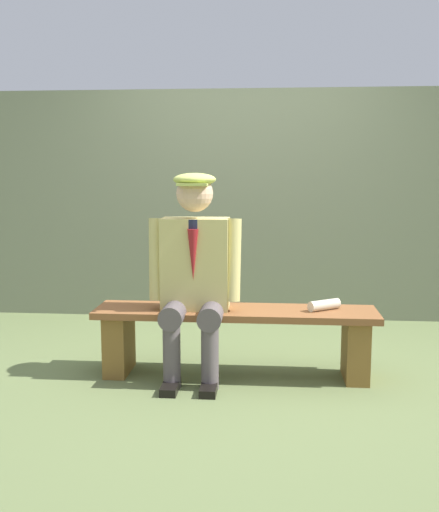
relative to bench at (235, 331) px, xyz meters
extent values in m
plane|color=#627143|center=(0.00, 0.00, -0.30)|extent=(30.00, 30.00, 0.00)
cube|color=brown|center=(0.00, 0.00, 0.13)|extent=(1.84, 0.39, 0.04)
cube|color=brown|center=(-0.78, 0.00, -0.10)|extent=(0.15, 0.33, 0.41)
cube|color=brown|center=(0.78, 0.00, -0.10)|extent=(0.15, 0.33, 0.41)
cube|color=tan|center=(0.26, 0.00, 0.45)|extent=(0.43, 0.23, 0.60)
cylinder|color=#1E2338|center=(0.26, 0.00, 0.71)|extent=(0.24, 0.24, 0.06)
cone|color=maroon|center=(0.26, 0.12, 0.52)|extent=(0.07, 0.07, 0.33)
sphere|color=#DBAD8C|center=(0.26, 0.02, 0.90)|extent=(0.24, 0.24, 0.24)
ellipsoid|color=#B2BF58|center=(0.26, 0.02, 0.99)|extent=(0.27, 0.27, 0.08)
cube|color=#B2BF58|center=(0.26, 0.13, 0.96)|extent=(0.19, 0.11, 0.02)
cylinder|color=#554C4F|center=(0.14, 0.13, 0.15)|extent=(0.15, 0.39, 0.15)
cylinder|color=#554C4F|center=(0.14, 0.26, -0.08)|extent=(0.11, 0.11, 0.45)
cube|color=black|center=(0.14, 0.32, -0.28)|extent=(0.10, 0.24, 0.05)
cylinder|color=tan|center=(0.01, 0.04, 0.48)|extent=(0.12, 0.17, 0.54)
cylinder|color=#554C4F|center=(0.38, 0.13, 0.15)|extent=(0.15, 0.39, 0.15)
cylinder|color=#554C4F|center=(0.38, 0.26, -0.08)|extent=(0.11, 0.11, 0.45)
cube|color=black|center=(0.38, 0.32, -0.28)|extent=(0.10, 0.24, 0.05)
cylinder|color=tan|center=(0.51, 0.04, 0.48)|extent=(0.11, 0.15, 0.53)
cylinder|color=beige|center=(-0.58, -0.02, 0.18)|extent=(0.22, 0.18, 0.07)
cube|color=gray|center=(0.00, -1.68, 0.73)|extent=(12.00, 0.24, 2.06)
camera|label=1|loc=(-0.22, 3.78, 1.05)|focal=41.52mm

